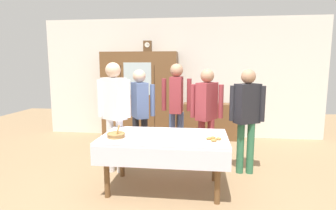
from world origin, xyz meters
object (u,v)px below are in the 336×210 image
(bookshelf_low, at_px, (210,121))
(pastry_plate, at_px, (214,140))
(person_beside_shelf, at_px, (176,101))
(person_by_cabinet, at_px, (114,106))
(tea_cup_far_left, at_px, (132,136))
(spoon_far_right, at_px, (198,135))
(person_behind_table_right, at_px, (207,109))
(book_stack, at_px, (210,102))
(tea_cup_mid_right, at_px, (158,138))
(person_near_right_end, at_px, (140,107))
(person_behind_table_left, at_px, (247,111))
(spoon_far_left, at_px, (193,139))
(bread_basket, at_px, (116,135))
(tea_cup_back_edge, at_px, (137,133))
(mantel_clock, at_px, (148,46))
(dining_table, at_px, (164,144))
(wall_cabinet, at_px, (140,95))

(bookshelf_low, xyz_separation_m, pastry_plate, (-0.05, -2.79, 0.35))
(person_beside_shelf, distance_m, person_by_cabinet, 1.16)
(tea_cup_far_left, height_order, spoon_far_right, tea_cup_far_left)
(pastry_plate, relative_size, person_behind_table_right, 0.18)
(book_stack, bearing_deg, tea_cup_mid_right, -104.46)
(book_stack, bearing_deg, person_near_right_end, -126.64)
(person_behind_table_left, bearing_deg, spoon_far_left, -133.58)
(person_behind_table_left, height_order, person_by_cabinet, person_by_cabinet)
(bread_basket, height_order, person_by_cabinet, person_by_cabinet)
(tea_cup_back_edge, bearing_deg, book_stack, 68.40)
(mantel_clock, height_order, bread_basket, mantel_clock)
(person_near_right_end, relative_size, person_beside_shelf, 0.94)
(dining_table, height_order, tea_cup_far_left, tea_cup_far_left)
(spoon_far_right, xyz_separation_m, person_behind_table_right, (0.13, 0.82, 0.23))
(tea_cup_far_left, relative_size, person_behind_table_right, 0.08)
(tea_cup_back_edge, bearing_deg, wall_cabinet, 101.85)
(book_stack, xyz_separation_m, person_behind_table_right, (-0.12, -1.73, 0.12))
(spoon_far_right, bearing_deg, tea_cup_mid_right, -149.66)
(book_stack, xyz_separation_m, bread_basket, (-1.28, -2.77, -0.08))
(tea_cup_mid_right, height_order, person_by_cabinet, person_by_cabinet)
(bookshelf_low, bearing_deg, tea_cup_mid_right, -104.46)
(person_by_cabinet, bearing_deg, spoon_far_right, -19.00)
(person_beside_shelf, xyz_separation_m, person_behind_table_left, (1.11, -0.56, -0.06))
(tea_cup_far_left, height_order, spoon_far_left, tea_cup_far_left)
(spoon_far_right, height_order, person_near_right_end, person_near_right_end)
(mantel_clock, bearing_deg, bookshelf_low, 2.10)
(bookshelf_low, xyz_separation_m, tea_cup_back_edge, (-1.04, -2.63, 0.36))
(spoon_far_right, xyz_separation_m, person_near_right_end, (-0.98, 0.91, 0.22))
(book_stack, relative_size, bread_basket, 0.89)
(dining_table, height_order, pastry_plate, pastry_plate)
(spoon_far_left, distance_m, person_behind_table_right, 1.06)
(wall_cabinet, bearing_deg, tea_cup_back_edge, -78.15)
(person_behind_table_right, height_order, person_behind_table_left, same)
(spoon_far_right, distance_m, person_near_right_end, 1.36)
(mantel_clock, xyz_separation_m, spoon_far_right, (1.15, -2.51, -1.33))
(dining_table, xyz_separation_m, person_behind_table_left, (1.16, 0.71, 0.34))
(spoon_far_right, bearing_deg, person_beside_shelf, 108.19)
(dining_table, bearing_deg, book_stack, 75.54)
(bookshelf_low, distance_m, spoon_far_left, 2.79)
(book_stack, height_order, pastry_plate, book_stack)
(spoon_far_left, relative_size, person_behind_table_left, 0.07)
(book_stack, height_order, person_by_cabinet, person_by_cabinet)
(mantel_clock, xyz_separation_m, spoon_far_left, (1.09, -2.70, -1.33))
(tea_cup_far_left, bearing_deg, tea_cup_mid_right, -9.89)
(person_behind_table_right, xyz_separation_m, person_by_cabinet, (-1.40, -0.38, 0.07))
(wall_cabinet, relative_size, pastry_plate, 6.93)
(tea_cup_back_edge, bearing_deg, tea_cup_far_left, -100.94)
(bookshelf_low, xyz_separation_m, spoon_far_left, (-0.31, -2.75, 0.33))
(spoon_far_right, bearing_deg, pastry_plate, -50.30)
(spoon_far_left, bearing_deg, person_behind_table_right, 79.44)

